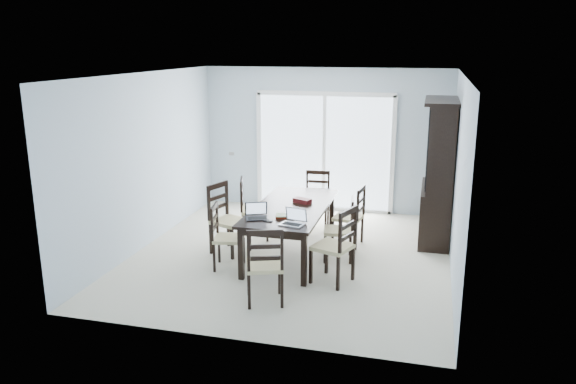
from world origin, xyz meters
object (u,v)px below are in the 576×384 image
Objects in this scene: dining_table at (291,211)px; chair_left_far at (249,202)px; chair_right_mid at (345,222)px; game_box at (302,201)px; laptop_silver at (292,221)px; chair_end_near at (265,258)px; cell_phone at (268,221)px; chair_right_far at (354,210)px; chair_end_far at (317,193)px; china_hutch at (438,173)px; chair_left_mid at (224,211)px; hot_tub at (285,169)px; laptop_dark at (257,215)px; chair_right_near at (340,238)px; chair_left_near at (222,230)px.

dining_table is 1.96× the size of chair_left_far.
game_box is (-0.66, 0.17, 0.23)m from chair_right_mid.
laptop_silver is (-0.55, -0.88, 0.24)m from chair_right_mid.
chair_end_near reaches higher than cell_phone.
dining_table is 1.05m from chair_right_far.
laptop_silver is (0.14, -2.31, 0.23)m from chair_end_far.
chair_end_near is at bearing -123.61° from china_hutch.
dining_table is 1.85× the size of chair_left_mid.
chair_left_mid is 10.31× the size of cell_phone.
chair_end_far reaches higher than hot_tub.
laptop_silver is (1.22, -0.77, 0.17)m from chair_left_mid.
chair_right_mid is at bearing 113.02° from chair_left_mid.
chair_end_near is 0.91m from cell_phone.
chair_left_far is 1.05× the size of chair_right_far.
chair_left_mid is 1.96m from chair_right_far.
cell_phone is at bearing -178.26° from laptop_silver.
dining_table is at bearing 113.59° from chair_left_mid.
laptop_dark is at bearing 115.98° from chair_right_mid.
chair_right_near reaches higher than chair_end_near.
chair_right_far is 0.98× the size of chair_end_far.
laptop_dark reaches higher than cell_phone.
chair_left_mid is 1.98m from chair_right_near.
chair_right_mid is at bearing -14.19° from game_box.
chair_left_mid is 0.96m from laptop_dark.
chair_right_near is 1.09× the size of chair_end_far.
chair_left_near is 4.00× the size of game_box.
cell_phone is at bearing -103.36° from game_box.
hot_tub is at bearing 172.44° from chair_left_near.
chair_end_near is at bearing -73.99° from cell_phone.
chair_left_far reaches higher than hot_tub.
chair_left_near is at bearing -145.71° from china_hutch.
chair_end_far reaches higher than game_box.
chair_right_near is 1.47m from chair_right_far.
chair_left_mid is 1.88m from chair_end_far.
chair_end_far is 3.05× the size of laptop_dark.
chair_end_near is at bearing -90.47° from game_box.
laptop_silver is (0.22, -0.84, 0.13)m from dining_table.
laptop_silver is (0.51, -0.14, 0.00)m from laptop_dark.
chair_left_mid is 1.01× the size of chair_right_near.
chair_left_far is 0.95× the size of chair_right_near.
hot_tub is at bearing 109.00° from game_box.
chair_left_near is 1.32m from chair_end_near.
china_hutch is 2.19m from game_box.
chair_right_near is 10.24× the size of cell_phone.
cell_phone is (-0.12, -0.78, 0.08)m from dining_table.
laptop_dark and laptop_silver have the same top height.
chair_right_far is (1.62, 1.33, 0.02)m from chair_left_near.
chair_right_near is at bearing 28.64° from chair_end_near.
cell_phone is (-0.34, 0.07, -0.04)m from laptop_silver.
chair_end_near is 3.33× the size of laptop_silver.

